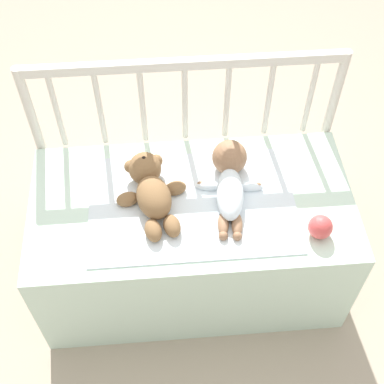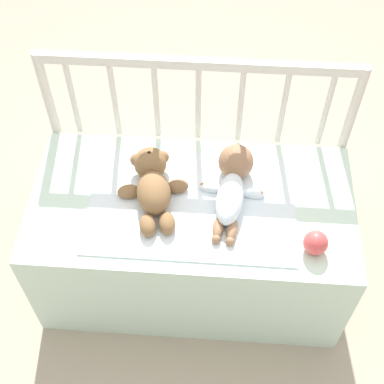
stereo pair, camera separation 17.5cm
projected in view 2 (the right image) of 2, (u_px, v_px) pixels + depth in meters
The scene contains 7 objects.
ground_plane at pixel (192, 272), 2.35m from camera, with size 12.00×12.00×0.00m, color tan.
crib_mattress at pixel (192, 240), 2.14m from camera, with size 1.18×0.61×0.52m.
crib_rail at pixel (198, 117), 2.05m from camera, with size 1.18×0.04×0.90m.
blanket at pixel (193, 204), 1.93m from camera, with size 0.74×0.48×0.01m.
teddy_bear at pixel (153, 184), 1.92m from camera, with size 0.26×0.37×0.12m.
baby at pixel (232, 183), 1.92m from camera, with size 0.25×0.40×0.13m.
toy_ball at pixel (316, 243), 1.78m from camera, with size 0.08×0.08×0.08m.
Camera 2 is at (0.08, -1.16, 2.07)m, focal length 50.00 mm.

